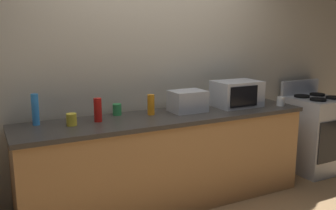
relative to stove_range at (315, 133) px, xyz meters
The scene contains 11 objects.
back_wall 2.23m from the stove_range, 168.41° to the left, with size 6.40×0.10×2.70m, color #B2A893.
counter_run 2.00m from the stove_range, behind, with size 2.84×0.64×0.90m.
stove_range is the anchor object (origin of this frame).
microwave 1.30m from the stove_range, behind, with size 0.48×0.35×0.27m.
toaster_oven 1.84m from the stove_range, behind, with size 0.34×0.26×0.21m, color #B7BABF.
bottle_dish_soap 2.20m from the stove_range, behind, with size 0.07×0.07×0.19m, color orange.
bottle_hot_sauce 2.72m from the stove_range, behind, with size 0.07×0.07×0.21m, color red.
bottle_spray_cleaner 3.22m from the stove_range, behind, with size 0.06×0.06×0.27m, color #338CE5.
mug_yellow 2.94m from the stove_range, behind, with size 0.09×0.09×0.10m, color yellow.
mug_green 2.49m from the stove_range, behind, with size 0.08×0.08×0.11m, color #2D8C47.
mug_white 0.88m from the stove_range, 168.78° to the right, with size 0.08×0.08×0.09m, color white.
Camera 1 is at (-1.56, -2.65, 1.70)m, focal length 39.65 mm.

